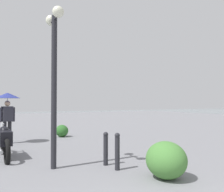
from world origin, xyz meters
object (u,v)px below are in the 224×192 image
Objects in this scene: bollard_near at (117,151)px; bollard_mid at (106,148)px; motorcycle at (4,141)px; lamppost at (54,63)px; pedestrian at (7,103)px.

bollard_near is 0.54m from bollard_mid.
bollard_mid is at bearing -132.90° from motorcycle.
lamppost is 2.69m from bollard_near.
motorcycle is at bearing 47.10° from bollard_mid.
pedestrian is at bearing 21.16° from bollard_near.
bollard_near is (-0.85, -1.34, -2.17)m from lamppost.
pedestrian is 5.86m from bollard_near.
bollard_near is 1.04× the size of bollard_mid.
bollard_near is (-2.68, -2.35, -0.03)m from motorcycle.
bollard_near is at bearing -174.87° from bollard_mid.
pedestrian is at bearing 22.80° from bollard_mid.
lamppost reaches higher than pedestrian.
lamppost is at bearing -170.78° from pedestrian.
motorcycle is 1.07× the size of pedestrian.
bollard_mid is (-4.82, -2.03, -1.15)m from pedestrian.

